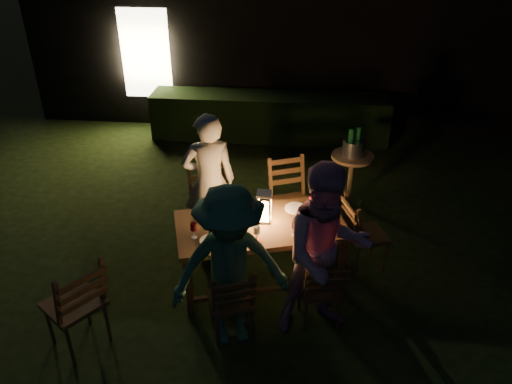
# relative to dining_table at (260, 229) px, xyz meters

# --- Properties ---
(garden_envelope) EXTENTS (40.00, 40.00, 3.20)m
(garden_envelope) POSITION_rel_dining_table_xyz_m (0.30, 6.38, 0.90)
(garden_envelope) COLOR black
(garden_envelope) RESTS_ON ground
(dining_table) EXTENTS (1.98, 1.37, 0.75)m
(dining_table) POSITION_rel_dining_table_xyz_m (0.00, 0.00, 0.00)
(dining_table) COLOR #4F2E1A
(dining_table) RESTS_ON ground
(chair_near_left) EXTENTS (0.53, 0.55, 0.91)m
(chair_near_left) POSITION_rel_dining_table_xyz_m (-0.21, -0.87, -0.40)
(chair_near_left) COLOR #4F2E1A
(chair_near_left) RESTS_ON ground
(chair_near_right) EXTENTS (0.49, 0.51, 0.91)m
(chair_near_right) POSITION_rel_dining_table_xyz_m (0.65, -0.61, -0.40)
(chair_near_right) COLOR #4F2E1A
(chair_near_right) RESTS_ON ground
(chair_far_left) EXTENTS (0.62, 0.64, 1.08)m
(chair_far_left) POSITION_rel_dining_table_xyz_m (-0.65, 0.61, -0.35)
(chair_far_left) COLOR #4F2E1A
(chair_far_left) RESTS_ON ground
(chair_far_right) EXTENTS (0.62, 0.64, 1.06)m
(chair_far_right) POSITION_rel_dining_table_xyz_m (0.30, 0.90, -0.35)
(chair_far_right) COLOR #4F2E1A
(chair_far_right) RESTS_ON ground
(chair_end) EXTENTS (0.57, 0.54, 0.95)m
(chair_end) POSITION_rel_dining_table_xyz_m (1.18, 0.35, -0.38)
(chair_end) COLOR #4F2E1A
(chair_end) RESTS_ON ground
(chair_spare) EXTENTS (0.70, 0.69, 1.08)m
(chair_spare) POSITION_rel_dining_table_xyz_m (-1.63, -1.14, -0.35)
(chair_spare) COLOR #4F2E1A
(chair_spare) RESTS_ON ground
(person_house_side) EXTENTS (0.72, 0.58, 1.72)m
(person_house_side) POSITION_rel_dining_table_xyz_m (-0.67, 0.66, 0.19)
(person_house_side) COLOR beige
(person_house_side) RESTS_ON ground
(person_opp_right) EXTENTS (1.04, 0.91, 1.81)m
(person_opp_right) POSITION_rel_dining_table_xyz_m (0.67, -0.66, 0.23)
(person_opp_right) COLOR #BA809C
(person_opp_right) RESTS_ON ground
(person_opp_left) EXTENTS (1.23, 0.92, 1.70)m
(person_opp_left) POSITION_rel_dining_table_xyz_m (-0.19, -0.91, 0.17)
(person_opp_left) COLOR #326546
(person_opp_left) RESTS_ON ground
(lantern) EXTENTS (0.16, 0.16, 0.35)m
(lantern) POSITION_rel_dining_table_xyz_m (0.03, 0.06, 0.23)
(lantern) COLOR white
(lantern) RESTS_ON dining_table
(plate_far_left) EXTENTS (0.25, 0.25, 0.01)m
(plate_far_left) POSITION_rel_dining_table_xyz_m (-0.59, 0.05, 0.08)
(plate_far_left) COLOR white
(plate_far_left) RESTS_ON dining_table
(plate_near_left) EXTENTS (0.25, 0.25, 0.01)m
(plate_near_left) POSITION_rel_dining_table_xyz_m (-0.46, -0.37, 0.08)
(plate_near_left) COLOR white
(plate_near_left) RESTS_ON dining_table
(plate_far_right) EXTENTS (0.25, 0.25, 0.01)m
(plate_far_right) POSITION_rel_dining_table_xyz_m (0.37, 0.34, 0.08)
(plate_far_right) COLOR white
(plate_far_right) RESTS_ON dining_table
(plate_near_right) EXTENTS (0.25, 0.25, 0.01)m
(plate_near_right) POSITION_rel_dining_table_xyz_m (0.49, -0.08, 0.08)
(plate_near_right) COLOR white
(plate_near_right) RESTS_ON dining_table
(wineglass_a) EXTENTS (0.06, 0.06, 0.18)m
(wineglass_a) POSITION_rel_dining_table_xyz_m (-0.37, 0.18, 0.16)
(wineglass_a) COLOR #59070F
(wineglass_a) RESTS_ON dining_table
(wineglass_b) EXTENTS (0.06, 0.06, 0.18)m
(wineglass_b) POSITION_rel_dining_table_xyz_m (-0.65, -0.32, 0.16)
(wineglass_b) COLOR #59070F
(wineglass_b) RESTS_ON dining_table
(wineglass_c) EXTENTS (0.06, 0.06, 0.18)m
(wineglass_c) POSITION_rel_dining_table_xyz_m (0.37, -0.18, 0.16)
(wineglass_c) COLOR #59070F
(wineglass_c) RESTS_ON dining_table
(wineglass_d) EXTENTS (0.06, 0.06, 0.18)m
(wineglass_d) POSITION_rel_dining_table_xyz_m (0.54, 0.35, 0.16)
(wineglass_d) COLOR #59070F
(wineglass_d) RESTS_ON dining_table
(wineglass_e) EXTENTS (0.06, 0.06, 0.18)m
(wineglass_e) POSITION_rel_dining_table_xyz_m (-0.01, -0.32, 0.16)
(wineglass_e) COLOR silver
(wineglass_e) RESTS_ON dining_table
(bottle_table) EXTENTS (0.07, 0.07, 0.28)m
(bottle_table) POSITION_rel_dining_table_xyz_m (-0.24, -0.07, 0.21)
(bottle_table) COLOR #0F471E
(bottle_table) RESTS_ON dining_table
(napkin_left) EXTENTS (0.18, 0.14, 0.01)m
(napkin_left) POSITION_rel_dining_table_xyz_m (-0.05, -0.35, 0.08)
(napkin_left) COLOR red
(napkin_left) RESTS_ON dining_table
(napkin_right) EXTENTS (0.18, 0.14, 0.01)m
(napkin_right) POSITION_rel_dining_table_xyz_m (0.61, -0.13, 0.08)
(napkin_right) COLOR red
(napkin_right) RESTS_ON dining_table
(phone) EXTENTS (0.14, 0.07, 0.01)m
(phone) POSITION_rel_dining_table_xyz_m (-0.51, -0.47, 0.08)
(phone) COLOR black
(phone) RESTS_ON dining_table
(side_table) EXTENTS (0.57, 0.57, 0.77)m
(side_table) POSITION_rel_dining_table_xyz_m (1.10, 1.74, 0.01)
(side_table) COLOR brown
(side_table) RESTS_ON ground
(ice_bucket) EXTENTS (0.30, 0.30, 0.22)m
(ice_bucket) POSITION_rel_dining_table_xyz_m (1.10, 1.74, 0.21)
(ice_bucket) COLOR #A5A8AD
(ice_bucket) RESTS_ON side_table
(bottle_bucket_a) EXTENTS (0.07, 0.07, 0.32)m
(bottle_bucket_a) POSITION_rel_dining_table_xyz_m (1.05, 1.70, 0.26)
(bottle_bucket_a) COLOR #0F471E
(bottle_bucket_a) RESTS_ON side_table
(bottle_bucket_b) EXTENTS (0.07, 0.07, 0.32)m
(bottle_bucket_b) POSITION_rel_dining_table_xyz_m (1.15, 1.78, 0.26)
(bottle_bucket_b) COLOR #0F471E
(bottle_bucket_b) RESTS_ON side_table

